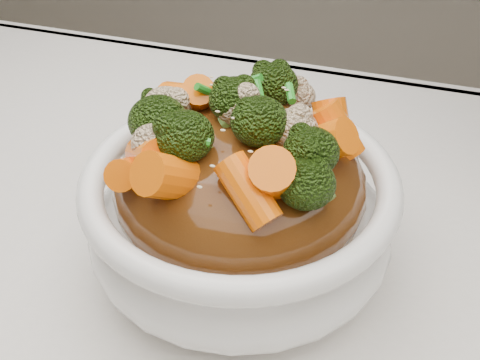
% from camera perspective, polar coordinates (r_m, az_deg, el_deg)
% --- Properties ---
extents(tablecloth, '(1.20, 0.80, 0.04)m').
position_cam_1_polar(tablecloth, '(0.48, -3.81, -11.82)').
color(tablecloth, white).
rests_on(tablecloth, dining_table).
extents(bowl, '(0.30, 0.30, 0.09)m').
position_cam_1_polar(bowl, '(0.45, 0.00, -3.66)').
color(bowl, white).
rests_on(bowl, tablecloth).
extents(sauce_base, '(0.24, 0.24, 0.10)m').
position_cam_1_polar(sauce_base, '(0.42, 0.00, -0.35)').
color(sauce_base, '#4F290D').
rests_on(sauce_base, bowl).
extents(carrots, '(0.24, 0.24, 0.06)m').
position_cam_1_polar(carrots, '(0.39, 0.00, 7.73)').
color(carrots, orange).
rests_on(carrots, sauce_base).
extents(broccoli, '(0.24, 0.24, 0.05)m').
position_cam_1_polar(broccoli, '(0.39, 0.00, 7.59)').
color(broccoli, black).
rests_on(broccoli, sauce_base).
extents(cauliflower, '(0.24, 0.24, 0.04)m').
position_cam_1_polar(cauliflower, '(0.39, 0.00, 7.31)').
color(cauliflower, beige).
rests_on(cauliflower, sauce_base).
extents(scallions, '(0.18, 0.18, 0.02)m').
position_cam_1_polar(scallions, '(0.39, -0.00, 7.88)').
color(scallions, '#21881F').
rests_on(scallions, sauce_base).
extents(sesame_seeds, '(0.21, 0.21, 0.01)m').
position_cam_1_polar(sesame_seeds, '(0.39, 0.00, 7.88)').
color(sesame_seeds, beige).
rests_on(sesame_seeds, sauce_base).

